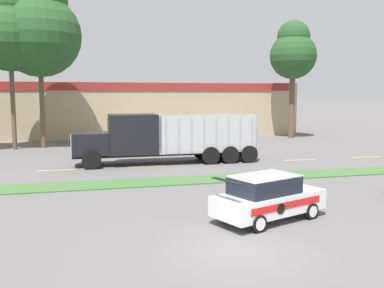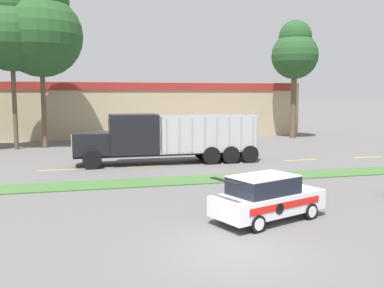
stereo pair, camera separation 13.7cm
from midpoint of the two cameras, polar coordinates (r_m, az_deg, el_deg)
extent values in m
plane|color=#5B5959|center=(12.93, 5.66, -14.09)|extent=(600.00, 600.00, 0.00)
cube|color=#3D6633|center=(22.52, -3.38, -4.98)|extent=(120.00, 2.18, 0.06)
cube|color=yellow|center=(27.19, -17.68, -3.32)|extent=(2.40, 0.14, 0.01)
cube|color=yellow|center=(27.39, -6.33, -2.97)|extent=(2.40, 0.14, 0.01)
cube|color=yellow|center=(28.63, 4.45, -2.53)|extent=(2.40, 0.14, 0.01)
cube|color=yellow|center=(30.79, 14.01, -2.07)|extent=(2.40, 0.14, 0.01)
cube|color=yellow|center=(33.68, 22.13, -1.62)|extent=(2.40, 0.14, 0.01)
cube|color=black|center=(28.40, -3.59, -1.25)|extent=(12.04, 1.28, 0.18)
cube|color=black|center=(27.82, -13.49, 0.04)|extent=(2.32, 1.91, 1.39)
cube|color=#B7B7BC|center=(27.83, -15.93, -0.03)|extent=(0.06, 1.63, 1.18)
cube|color=black|center=(27.92, -8.02, 1.36)|extent=(3.04, 2.33, 2.52)
cube|color=black|center=(27.76, -11.19, 2.18)|extent=(0.04, 1.98, 1.14)
cylinder|color=silver|center=(27.35, -4.49, 2.68)|extent=(0.14, 0.14, 1.32)
cube|color=#B7B7BC|center=(28.99, 1.61, -0.77)|extent=(6.69, 2.33, 0.12)
cube|color=#B7B7BC|center=(28.15, -4.79, 1.38)|extent=(0.16, 2.33, 2.34)
cube|color=#B7B7BC|center=(29.93, 7.64, 1.66)|extent=(0.16, 2.33, 2.34)
cube|color=#B7B7BC|center=(27.83, 2.23, 1.34)|extent=(6.69, 0.16, 2.34)
cube|color=#B7B7BC|center=(29.91, 1.04, 1.72)|extent=(6.69, 0.16, 2.34)
cube|color=#A3A3A8|center=(27.04, -3.66, 1.18)|extent=(0.10, 0.04, 2.23)
cube|color=#A3A3A8|center=(27.21, -1.93, 1.22)|extent=(0.10, 0.04, 2.23)
cube|color=#A3A3A8|center=(27.40, -0.22, 1.26)|extent=(0.10, 0.04, 2.23)
cube|color=#A3A3A8|center=(27.62, 1.46, 1.30)|extent=(0.10, 0.04, 2.23)
cube|color=#A3A3A8|center=(27.86, 3.11, 1.34)|extent=(0.10, 0.04, 2.23)
cube|color=#A3A3A8|center=(28.12, 4.74, 1.38)|extent=(0.10, 0.04, 2.23)
cube|color=#A3A3A8|center=(28.40, 6.33, 1.41)|extent=(0.10, 0.04, 2.23)
cube|color=#A3A3A8|center=(28.71, 7.89, 1.45)|extent=(0.10, 0.04, 2.23)
cylinder|color=black|center=(26.80, -13.40, -2.09)|extent=(1.16, 0.30, 1.16)
cylinder|color=black|center=(29.06, -13.48, -1.42)|extent=(1.16, 0.30, 1.16)
cylinder|color=black|center=(28.84, 7.48, -1.35)|extent=(1.16, 0.30, 1.16)
cylinder|color=black|center=(30.95, 5.91, -0.78)|extent=(1.16, 0.30, 1.16)
cylinder|color=black|center=(28.37, 4.97, -1.45)|extent=(1.16, 0.30, 1.16)
cylinder|color=black|center=(30.52, 3.55, -0.86)|extent=(1.16, 0.30, 1.16)
cylinder|color=black|center=(27.96, 2.39, -1.55)|extent=(1.16, 0.30, 1.16)
cylinder|color=black|center=(30.14, 1.13, -0.95)|extent=(1.16, 0.30, 1.16)
cube|color=white|center=(15.95, 10.01, -7.64)|extent=(4.63, 3.16, 0.72)
cube|color=black|center=(15.62, 9.39, -5.42)|extent=(2.75, 2.27, 0.62)
cube|color=white|center=(15.56, 9.42, -4.24)|extent=(2.75, 2.27, 0.04)
cube|color=black|center=(14.37, 4.33, -4.91)|extent=(0.68, 1.37, 0.03)
cube|color=red|center=(15.35, 12.37, -7.99)|extent=(3.21, 1.24, 0.25)
cylinder|color=black|center=(15.14, 11.54, -8.46)|extent=(0.37, 0.15, 0.39)
cylinder|color=black|center=(16.47, 15.35, -8.61)|extent=(0.63, 0.40, 0.60)
cylinder|color=silver|center=(16.41, 15.64, -8.68)|extent=(0.40, 0.16, 0.42)
cylinder|color=black|center=(17.53, 11.13, -7.57)|extent=(0.63, 0.40, 0.60)
cylinder|color=silver|center=(17.60, 10.88, -7.51)|extent=(0.40, 0.16, 0.42)
cylinder|color=black|center=(14.58, 8.59, -10.45)|extent=(0.63, 0.40, 0.60)
cylinder|color=silver|center=(14.51, 8.89, -10.55)|extent=(0.40, 0.16, 0.42)
cylinder|color=black|center=(15.76, 4.36, -9.08)|extent=(0.63, 0.40, 0.60)
cylinder|color=silver|center=(15.84, 4.12, -9.00)|extent=(0.40, 0.16, 0.42)
cube|color=tan|center=(49.82, -11.83, 4.60)|extent=(42.13, 12.00, 5.79)
cube|color=maroon|center=(43.76, -11.54, 7.54)|extent=(40.03, 0.10, 0.80)
cylinder|color=brown|center=(45.82, 13.07, 5.28)|extent=(0.58, 0.58, 7.19)
sphere|color=#234C23|center=(45.98, 13.24, 11.39)|extent=(4.76, 4.76, 4.76)
sphere|color=#234C23|center=(46.18, 13.30, 13.75)|extent=(3.33, 3.33, 3.33)
cylinder|color=brown|center=(38.59, -19.45, 5.10)|extent=(0.41, 0.41, 7.53)
sphere|color=#234C23|center=(38.89, -19.78, 13.46)|extent=(6.90, 6.90, 6.90)
sphere|color=#234C23|center=(39.32, -19.95, 17.45)|extent=(4.83, 4.83, 4.83)
cylinder|color=brown|center=(38.27, -22.86, 5.05)|extent=(0.37, 0.37, 7.67)
sphere|color=#234C23|center=(38.55, -23.24, 13.08)|extent=(5.67, 5.67, 5.67)
sphere|color=#234C23|center=(38.89, -23.40, 16.40)|extent=(3.97, 3.97, 3.97)
camera|label=1|loc=(0.07, -90.18, -0.02)|focal=40.00mm
camera|label=2|loc=(0.07, 89.82, 0.02)|focal=40.00mm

